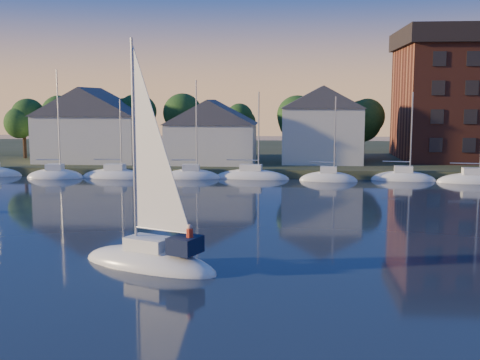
# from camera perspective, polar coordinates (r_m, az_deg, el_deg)

# --- Properties ---
(shoreline_land) EXTENTS (160.00, 50.00, 2.00)m
(shoreline_land) POSITION_cam_1_polar(r_m,az_deg,el_deg) (94.58, 2.31, 2.14)
(shoreline_land) COLOR #303A22
(shoreline_land) RESTS_ON ground
(wooden_dock) EXTENTS (120.00, 3.00, 1.00)m
(wooden_dock) POSITION_cam_1_polar(r_m,az_deg,el_deg) (71.75, 1.54, 0.36)
(wooden_dock) COLOR brown
(wooden_dock) RESTS_ON ground
(clubhouse_west) EXTENTS (13.65, 9.45, 9.64)m
(clubhouse_west) POSITION_cam_1_polar(r_m,az_deg,el_deg) (81.35, -13.93, 5.20)
(clubhouse_west) COLOR silver
(clubhouse_west) RESTS_ON shoreline_land
(clubhouse_centre) EXTENTS (11.55, 8.40, 8.08)m
(clubhouse_centre) POSITION_cam_1_polar(r_m,az_deg,el_deg) (76.80, -2.72, 4.68)
(clubhouse_centre) COLOR silver
(clubhouse_centre) RESTS_ON shoreline_land
(clubhouse_east) EXTENTS (10.50, 8.40, 9.80)m
(clubhouse_east) POSITION_cam_1_polar(r_m,az_deg,el_deg) (78.23, 7.73, 5.31)
(clubhouse_east) COLOR silver
(clubhouse_east) RESTS_ON shoreline_land
(tree_line) EXTENTS (93.40, 5.40, 8.90)m
(tree_line) POSITION_cam_1_polar(r_m,az_deg,el_deg) (82.10, 3.39, 6.30)
(tree_line) COLOR #332217
(tree_line) RESTS_ON shoreline_land
(moored_fleet) EXTENTS (95.50, 2.40, 12.05)m
(moored_fleet) POSITION_cam_1_polar(r_m,az_deg,el_deg) (68.66, 4.74, 0.08)
(moored_fleet) COLOR white
(moored_fleet) RESTS_ON ground
(hero_sailboat) EXTENTS (8.99, 6.02, 13.52)m
(hero_sailboat) POSITION_cam_1_polar(r_m,az_deg,el_deg) (33.67, -8.44, -7.20)
(hero_sailboat) COLOR white
(hero_sailboat) RESTS_ON ground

